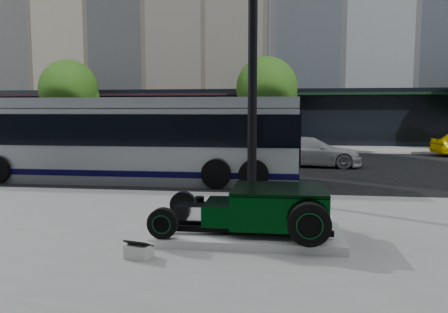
# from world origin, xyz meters

# --- Properties ---
(ground) EXTENTS (120.00, 120.00, 0.00)m
(ground) POSITION_xyz_m (0.00, 0.00, 0.00)
(ground) COLOR black
(ground) RESTS_ON ground
(sidewalk_far) EXTENTS (70.00, 4.00, 0.12)m
(sidewalk_far) POSITION_xyz_m (0.00, 14.00, 0.06)
(sidewalk_far) COLOR gray
(sidewalk_far) RESTS_ON ground
(street_trees) EXTENTS (29.80, 3.80, 5.70)m
(street_trees) POSITION_xyz_m (1.15, 13.07, 3.77)
(street_trees) COLOR black
(street_trees) RESTS_ON sidewalk_far
(display_plinth) EXTENTS (3.40, 1.80, 0.15)m
(display_plinth) POSITION_xyz_m (1.42, -6.42, 0.20)
(display_plinth) COLOR silver
(display_plinth) RESTS_ON sidewalk_near
(hot_rod) EXTENTS (3.22, 2.00, 0.81)m
(hot_rod) POSITION_xyz_m (1.75, -6.42, 0.70)
(hot_rod) COLOR black
(hot_rod) RESTS_ON display_plinth
(info_plaque) EXTENTS (0.45, 0.38, 0.31)m
(info_plaque) POSITION_xyz_m (-0.27, -7.81, 0.24)
(info_plaque) COLOR silver
(info_plaque) RESTS_ON sidewalk_near
(lamppost) EXTENTS (0.46, 0.46, 8.32)m
(lamppost) POSITION_xyz_m (1.19, -2.58, 3.97)
(lamppost) COLOR black
(lamppost) RESTS_ON sidewalk_near
(transit_bus) EXTENTS (12.12, 2.88, 2.92)m
(transit_bus) POSITION_xyz_m (-3.46, 0.53, 1.49)
(transit_bus) COLOR #A1A7AA
(transit_bus) RESTS_ON ground
(white_sedan) EXTENTS (4.59, 2.01, 1.31)m
(white_sedan) POSITION_xyz_m (3.23, 5.46, 0.66)
(white_sedan) COLOR silver
(white_sedan) RESTS_ON ground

